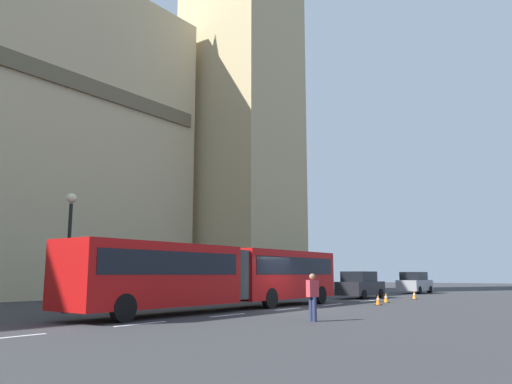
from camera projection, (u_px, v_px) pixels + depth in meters
ground_plane at (289, 309)px, 24.55m from camera, size 160.00×160.00×0.00m
lane_centre_marking at (288, 309)px, 24.50m from camera, size 29.80×0.16×0.01m
articulated_bus at (226, 272)px, 24.07m from camera, size 17.06×2.54×2.90m
sedan_lead at (360, 285)px, 35.36m from camera, size 4.40×1.86×1.85m
sedan_trailing at (415, 283)px, 44.34m from camera, size 4.40×1.86×1.85m
traffic_cone_west at (378, 300)px, 27.69m from camera, size 0.36×0.36×0.58m
traffic_cone_middle at (386, 298)px, 29.96m from camera, size 0.36×0.36×0.58m
traffic_cone_east at (414, 295)px, 34.11m from camera, size 0.36×0.36×0.58m
street_lamp at (69, 243)px, 22.55m from camera, size 0.44×0.44×5.27m
pedestrian_near_cones at (313, 295)px, 18.25m from camera, size 0.46×0.38×1.69m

